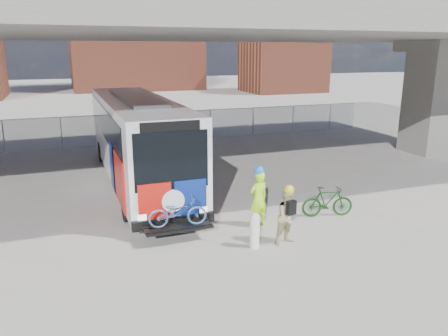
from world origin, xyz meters
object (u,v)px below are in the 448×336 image
bollard (255,229)px  cyclist_hivis (259,197)px  bike_parked (327,202)px  bus (137,133)px  cyclist_tan (288,216)px

bollard → cyclist_hivis: size_ratio=0.52×
bollard → cyclist_hivis: cyclist_hivis is taller
bollard → bike_parked: size_ratio=0.60×
bus → bike_parked: size_ratio=7.39×
cyclist_hivis → cyclist_tan: size_ratio=1.12×
bus → cyclist_hivis: (2.71, -6.33, -1.14)m
bollard → bike_parked: 3.59m
cyclist_hivis → bike_parked: 2.59m
cyclist_tan → bike_parked: bearing=21.8°
cyclist_hivis → cyclist_tan: (0.25, -1.49, -0.12)m
bus → cyclist_tan: bearing=-69.2°
cyclist_tan → bike_parked: size_ratio=1.02×
bus → bollard: size_ratio=12.30×
bike_parked → bollard: bearing=128.0°
bike_parked → bus: bearing=55.0°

